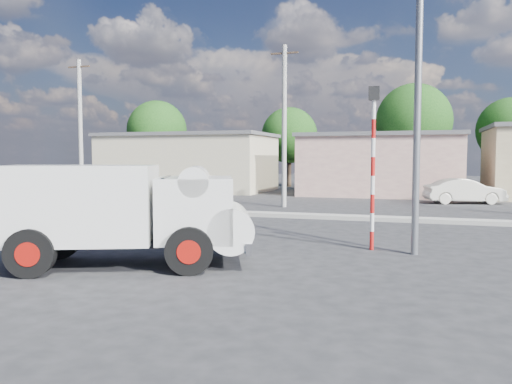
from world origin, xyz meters
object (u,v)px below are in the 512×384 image
(bicycle, at_px, (215,237))
(streetlight, at_px, (412,59))
(car_cream, at_px, (464,191))
(traffic_pole, at_px, (373,154))
(truck, at_px, (128,210))
(cyclist, at_px, (215,221))

(bicycle, relative_size, streetlight, 0.19)
(car_cream, bearing_deg, traffic_pole, 151.42)
(bicycle, distance_m, traffic_pole, 4.73)
(truck, xyz_separation_m, car_cream, (8.73, 19.09, -0.61))
(truck, height_order, cyclist, truck)
(traffic_pole, relative_size, streetlight, 0.48)
(car_cream, relative_size, streetlight, 0.45)
(truck, relative_size, cyclist, 3.43)
(cyclist, height_order, car_cream, cyclist)
(truck, relative_size, bicycle, 3.43)
(traffic_pole, bearing_deg, cyclist, -153.04)
(truck, xyz_separation_m, streetlight, (6.09, 3.45, 3.68))
(truck, distance_m, streetlight, 7.91)
(bicycle, height_order, car_cream, car_cream)
(cyclist, bearing_deg, streetlight, -95.35)
(truck, xyz_separation_m, bicycle, (1.40, 1.84, -0.83))
(cyclist, height_order, streetlight, streetlight)
(bicycle, xyz_separation_m, car_cream, (7.33, 17.25, 0.22))
(truck, xyz_separation_m, cyclist, (1.40, 1.84, -0.42))
(cyclist, distance_m, traffic_pole, 4.56)
(truck, relative_size, traffic_pole, 1.36)
(bicycle, bearing_deg, truck, 118.44)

